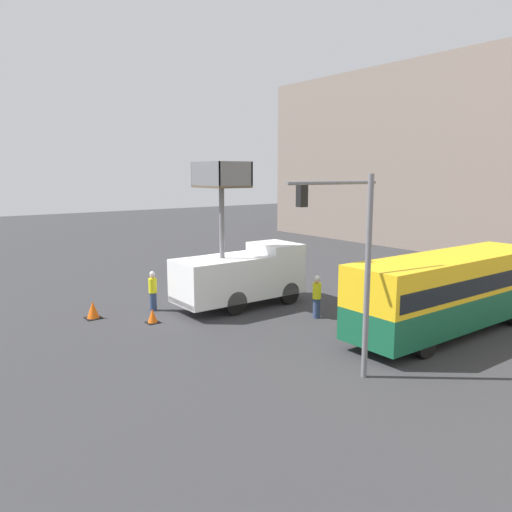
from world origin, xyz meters
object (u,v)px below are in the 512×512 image
at_px(utility_truck, 241,272).
at_px(city_bus, 450,288).
at_px(traffic_cone_mid_road, 153,316).
at_px(road_worker_directing, 317,297).
at_px(road_worker_near_truck, 153,291).
at_px(traffic_light_pole, 342,237).
at_px(traffic_cone_near_truck, 93,310).

height_order(utility_truck, city_bus, utility_truck).
distance_m(utility_truck, traffic_cone_mid_road, 4.82).
distance_m(utility_truck, road_worker_directing, 3.99).
relative_size(utility_truck, road_worker_near_truck, 3.66).
distance_m(utility_truck, traffic_light_pole, 8.55).
xyz_separation_m(traffic_light_pole, traffic_cone_near_truck, (-10.21, -4.85, -3.93)).
distance_m(utility_truck, city_bus, 9.36).
relative_size(city_bus, road_worker_directing, 5.26).
height_order(utility_truck, road_worker_near_truck, utility_truck).
distance_m(utility_truck, traffic_cone_near_truck, 6.93).
bearing_deg(road_worker_directing, city_bus, 37.20).
relative_size(traffic_light_pole, road_worker_directing, 3.30).
relative_size(road_worker_near_truck, traffic_cone_near_truck, 2.39).
height_order(utility_truck, traffic_cone_mid_road, utility_truck).
bearing_deg(road_worker_directing, road_worker_near_truck, -129.75).
relative_size(city_bus, traffic_light_pole, 1.59).
xyz_separation_m(road_worker_near_truck, road_worker_directing, (5.43, 5.29, 0.03)).
height_order(city_bus, traffic_cone_mid_road, city_bus).
distance_m(traffic_light_pole, traffic_cone_near_truck, 11.97).
xyz_separation_m(city_bus, road_worker_directing, (-4.66, -2.82, -0.87)).
relative_size(road_worker_directing, traffic_cone_mid_road, 3.09).
distance_m(city_bus, traffic_cone_mid_road, 12.34).
relative_size(utility_truck, traffic_cone_near_truck, 8.77).
bearing_deg(city_bus, utility_truck, 125.38).
bearing_deg(road_worker_near_truck, road_worker_directing, -14.79).
distance_m(traffic_light_pole, road_worker_near_truck, 10.58).
relative_size(traffic_light_pole, traffic_cone_near_truck, 8.13).
bearing_deg(traffic_cone_near_truck, traffic_light_pole, 25.40).
bearing_deg(city_bus, road_worker_directing, 128.78).
relative_size(utility_truck, traffic_light_pole, 1.08).
height_order(city_bus, traffic_cone_near_truck, city_bus).
height_order(traffic_light_pole, traffic_cone_near_truck, traffic_light_pole).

